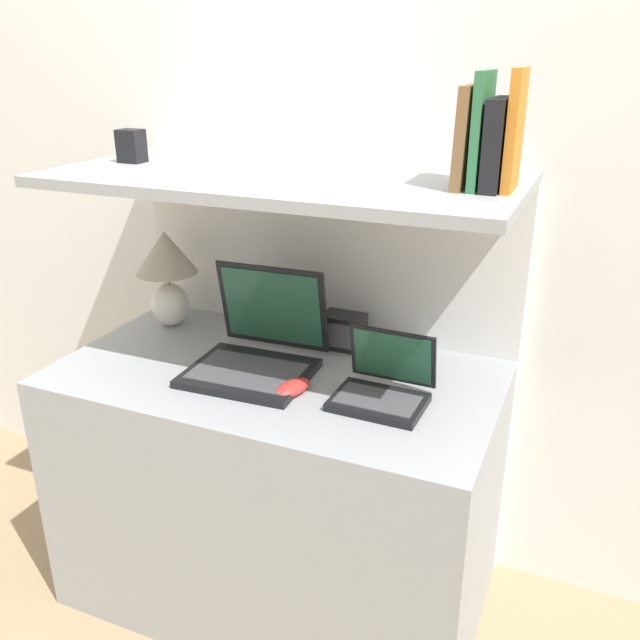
{
  "coord_description": "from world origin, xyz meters",
  "views": [
    {
      "loc": [
        0.76,
        -1.15,
        1.56
      ],
      "look_at": [
        0.13,
        0.33,
        0.92
      ],
      "focal_mm": 38.0,
      "sensor_mm": 36.0,
      "label": 1
    }
  ],
  "objects": [
    {
      "name": "wall_back",
      "position": [
        0.0,
        0.72,
        1.2
      ],
      "size": [
        6.0,
        0.05,
        2.4
      ],
      "color": "white",
      "rests_on": "ground_plane"
    },
    {
      "name": "laptop_small",
      "position": [
        0.32,
        0.29,
        0.78
      ],
      "size": [
        0.23,
        0.2,
        0.17
      ],
      "color": "black",
      "rests_on": "desk"
    },
    {
      "name": "back_riser",
      "position": [
        0.0,
        0.67,
        0.62
      ],
      "size": [
        1.2,
        0.04,
        1.24
      ],
      "color": "white",
      "rests_on": "ground_plane"
    },
    {
      "name": "laptop_large",
      "position": [
        -0.05,
        0.33,
        0.8
      ],
      "size": [
        0.33,
        0.34,
        0.27
      ],
      "color": "black",
      "rests_on": "desk"
    },
    {
      "name": "book_green",
      "position": [
        0.49,
        0.4,
        1.39
      ],
      "size": [
        0.02,
        0.16,
        0.25
      ],
      "color": "#2D7042",
      "rests_on": "shelf"
    },
    {
      "name": "computer_mouse",
      "position": [
        0.1,
        0.23,
        0.76
      ],
      "size": [
        0.09,
        0.13,
        0.03
      ],
      "color": "red",
      "rests_on": "desk"
    },
    {
      "name": "desk",
      "position": [
        0.0,
        0.33,
        0.37
      ],
      "size": [
        1.2,
        0.65,
        0.75
      ],
      "color": "#999EA3",
      "rests_on": "ground_plane"
    },
    {
      "name": "book_brown",
      "position": [
        0.45,
        0.4,
        1.38
      ],
      "size": [
        0.03,
        0.16,
        0.22
      ],
      "color": "brown",
      "rests_on": "shelf"
    },
    {
      "name": "book_orange",
      "position": [
        0.56,
        0.4,
        1.4
      ],
      "size": [
        0.02,
        0.13,
        0.26
      ],
      "color": "orange",
      "rests_on": "shelf"
    },
    {
      "name": "shelf_gadget",
      "position": [
        -0.46,
        0.4,
        1.31
      ],
      "size": [
        0.07,
        0.05,
        0.09
      ],
      "color": "black",
      "rests_on": "shelf"
    },
    {
      "name": "shelf",
      "position": [
        0.0,
        0.4,
        1.26
      ],
      "size": [
        1.2,
        0.59,
        0.03
      ],
      "color": "#999EA3",
      "rests_on": "back_riser"
    },
    {
      "name": "router_box",
      "position": [
        0.11,
        0.55,
        0.8
      ],
      "size": [
        0.12,
        0.08,
        0.1
      ],
      "color": "black",
      "rests_on": "desk"
    },
    {
      "name": "table_lamp",
      "position": [
        -0.46,
        0.5,
        0.94
      ],
      "size": [
        0.19,
        0.19,
        0.3
      ],
      "color": "white",
      "rests_on": "desk"
    },
    {
      "name": "book_black",
      "position": [
        0.52,
        0.4,
        1.37
      ],
      "size": [
        0.04,
        0.16,
        0.2
      ],
      "color": "black",
      "rests_on": "shelf"
    }
  ]
}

